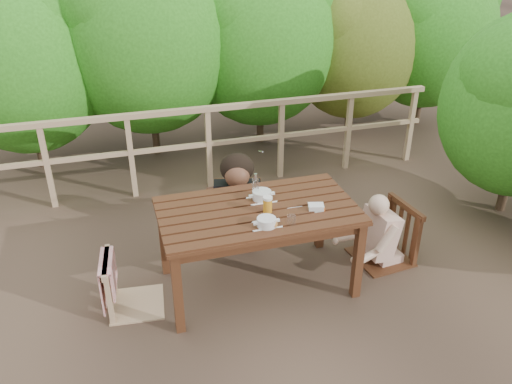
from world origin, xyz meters
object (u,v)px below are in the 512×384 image
object	(u,v)px
table	(258,248)
chair_right	(386,212)
tumbler	(291,220)
chair_far	(238,191)
bottle	(256,187)
bread_roll	(271,225)
soup_far	(262,196)
chair_left	(131,260)
diner_right	(390,205)
beer_glass	(268,205)
soup_near	(266,223)
woman	(237,168)
butter_tub	(316,208)

from	to	relation	value
table	chair_right	xyz separation A→B (m)	(1.25, 0.03, 0.14)
tumbler	chair_far	bearing A→B (deg)	96.18
table	bottle	distance (m)	0.53
chair_right	bread_roll	xyz separation A→B (m)	(-1.23, -0.34, 0.28)
soup_far	tumbler	size ratio (longest dim) A/B	3.27
chair_left	bread_roll	xyz separation A→B (m)	(1.08, -0.31, 0.33)
diner_right	beer_glass	size ratio (longest dim) A/B	7.63
chair_left	diner_right	distance (m)	2.34
table	soup_near	xyz separation A→B (m)	(-0.02, -0.29, 0.42)
soup_near	tumbler	size ratio (longest dim) A/B	3.06
bread_roll	bottle	world-z (taller)	bottle
woman	bread_roll	xyz separation A→B (m)	(-0.04, -1.20, 0.06)
chair_right	tumbler	world-z (taller)	chair_right
soup_far	soup_near	bearing A→B (deg)	-102.47
chair_left	bottle	xyz separation A→B (m)	(1.10, 0.17, 0.42)
chair_left	tumbler	size ratio (longest dim) A/B	11.11
diner_right	butter_tub	distance (m)	0.86
beer_glass	butter_tub	distance (m)	0.41
table	diner_right	distance (m)	1.29
chair_left	soup_near	size ratio (longest dim) A/B	3.63
chair_left	soup_far	distance (m)	1.20
diner_right	butter_tub	world-z (taller)	diner_right
woman	tumbler	bearing A→B (deg)	110.08
chair_left	beer_glass	bearing A→B (deg)	-88.62
chair_left	soup_far	bearing A→B (deg)	-77.46
chair_left	diner_right	xyz separation A→B (m)	(2.34, 0.03, 0.12)
diner_right	tumbler	size ratio (longest dim) A/B	13.94
chair_left	chair_far	bearing A→B (deg)	-46.38
chair_left	soup_far	xyz separation A→B (m)	(1.14, 0.14, 0.34)
chair_far	woman	size ratio (longest dim) A/B	0.66
chair_right	diner_right	size ratio (longest dim) A/B	0.89
chair_left	woman	world-z (taller)	woman
woman	bottle	bearing A→B (deg)	102.12
woman	bottle	size ratio (longest dim) A/B	5.93
tumbler	woman	bearing A→B (deg)	96.08
chair_far	beer_glass	distance (m)	1.02
chair_far	bread_roll	world-z (taller)	chair_far
woman	butter_tub	xyz separation A→B (m)	(0.40, -1.05, 0.06)
chair_right	diner_right	xyz separation A→B (m)	(0.03, 0.00, 0.06)
bread_roll	chair_right	bearing A→B (deg)	15.41
chair_far	beer_glass	xyz separation A→B (m)	(0.00, -0.96, 0.35)
chair_left	bottle	bearing A→B (deg)	-75.56
chair_far	chair_left	bearing A→B (deg)	-128.03
table	bread_roll	xyz separation A→B (m)	(0.01, -0.31, 0.41)
chair_left	butter_tub	distance (m)	1.56
butter_tub	bottle	bearing A→B (deg)	157.80
soup_near	bread_roll	size ratio (longest dim) A/B	2.26
bottle	bread_roll	bearing A→B (deg)	-92.38
chair_left	beer_glass	size ratio (longest dim) A/B	6.08
woman	soup_far	size ratio (longest dim) A/B	5.35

